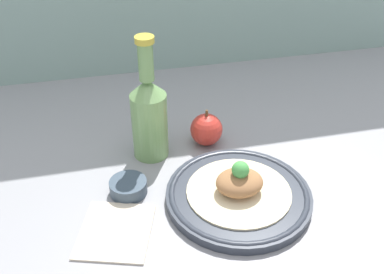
{
  "coord_description": "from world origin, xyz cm",
  "views": [
    {
      "loc": [
        -13.88,
        -65.11,
        57.9
      ],
      "look_at": [
        2.11,
        3.34,
        9.29
      ],
      "focal_mm": 42.0,
      "sensor_mm": 36.0,
      "label": 1
    }
  ],
  "objects_px": {
    "cider_bottle": "(149,114)",
    "dipping_bowl": "(128,187)",
    "plate": "(238,195)",
    "plated_food": "(239,185)",
    "apple": "(206,129)"
  },
  "relations": [
    {
      "from": "plate",
      "to": "apple",
      "type": "relative_size",
      "value": 3.23
    },
    {
      "from": "apple",
      "to": "dipping_bowl",
      "type": "bearing_deg",
      "value": -146.02
    },
    {
      "from": "cider_bottle",
      "to": "dipping_bowl",
      "type": "relative_size",
      "value": 3.69
    },
    {
      "from": "cider_bottle",
      "to": "apple",
      "type": "distance_m",
      "value": 0.14
    },
    {
      "from": "plate",
      "to": "dipping_bowl",
      "type": "relative_size",
      "value": 3.81
    },
    {
      "from": "plated_food",
      "to": "dipping_bowl",
      "type": "distance_m",
      "value": 0.21
    },
    {
      "from": "apple",
      "to": "dipping_bowl",
      "type": "xyz_separation_m",
      "value": [
        -0.19,
        -0.13,
        -0.02
      ]
    },
    {
      "from": "plated_food",
      "to": "apple",
      "type": "relative_size",
      "value": 2.32
    },
    {
      "from": "plated_food",
      "to": "cider_bottle",
      "type": "height_order",
      "value": "cider_bottle"
    },
    {
      "from": "plate",
      "to": "apple",
      "type": "xyz_separation_m",
      "value": [
        -0.01,
        0.19,
        0.02
      ]
    },
    {
      "from": "plate",
      "to": "plated_food",
      "type": "xyz_separation_m",
      "value": [
        0.0,
        0.0,
        0.03
      ]
    },
    {
      "from": "cider_bottle",
      "to": "apple",
      "type": "bearing_deg",
      "value": 4.94
    },
    {
      "from": "apple",
      "to": "dipping_bowl",
      "type": "height_order",
      "value": "apple"
    },
    {
      "from": "cider_bottle",
      "to": "dipping_bowl",
      "type": "height_order",
      "value": "cider_bottle"
    },
    {
      "from": "plate",
      "to": "dipping_bowl",
      "type": "distance_m",
      "value": 0.21
    }
  ]
}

